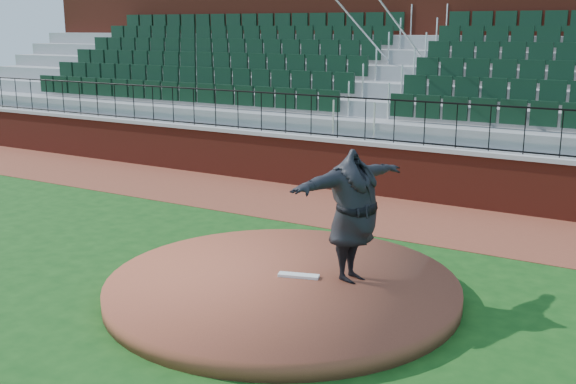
% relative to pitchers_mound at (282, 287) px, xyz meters
% --- Properties ---
extents(ground, '(90.00, 90.00, 0.00)m').
position_rel_pitchers_mound_xyz_m(ground, '(-0.58, -0.35, -0.12)').
color(ground, '#144213').
rests_on(ground, ground).
extents(warning_track, '(34.00, 3.20, 0.01)m').
position_rel_pitchers_mound_xyz_m(warning_track, '(-0.58, 5.05, -0.12)').
color(warning_track, brown).
rests_on(warning_track, ground).
extents(field_wall, '(34.00, 0.35, 1.20)m').
position_rel_pitchers_mound_xyz_m(field_wall, '(-0.58, 6.65, 0.47)').
color(field_wall, maroon).
rests_on(field_wall, ground).
extents(wall_cap, '(34.00, 0.45, 0.10)m').
position_rel_pitchers_mound_xyz_m(wall_cap, '(-0.58, 6.65, 1.12)').
color(wall_cap, '#B7B7B7').
rests_on(wall_cap, field_wall).
extents(wall_railing, '(34.00, 0.05, 1.00)m').
position_rel_pitchers_mound_xyz_m(wall_railing, '(-0.58, 6.65, 1.67)').
color(wall_railing, black).
rests_on(wall_railing, wall_cap).
extents(seating_stands, '(34.00, 5.10, 4.60)m').
position_rel_pitchers_mound_xyz_m(seating_stands, '(-0.58, 9.37, 2.18)').
color(seating_stands, gray).
rests_on(seating_stands, ground).
extents(concourse_wall, '(34.00, 0.50, 5.50)m').
position_rel_pitchers_mound_xyz_m(concourse_wall, '(-0.58, 12.17, 2.62)').
color(concourse_wall, maroon).
rests_on(concourse_wall, ground).
extents(pitchers_mound, '(5.31, 5.31, 0.25)m').
position_rel_pitchers_mound_xyz_m(pitchers_mound, '(0.00, 0.00, 0.00)').
color(pitchers_mound, brown).
rests_on(pitchers_mound, ground).
extents(pitching_rubber, '(0.65, 0.34, 0.04)m').
position_rel_pitchers_mound_xyz_m(pitching_rubber, '(0.15, 0.23, 0.15)').
color(pitching_rubber, white).
rests_on(pitching_rubber, pitchers_mound).
extents(pitcher, '(1.20, 2.54, 2.00)m').
position_rel_pitchers_mound_xyz_m(pitcher, '(0.91, 0.52, 1.12)').
color(pitcher, black).
rests_on(pitcher, pitchers_mound).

